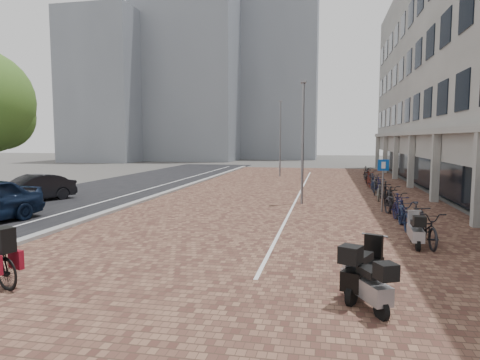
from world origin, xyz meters
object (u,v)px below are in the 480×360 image
scooter_back (366,281)px  parking_sign (383,178)px  scooter_front (416,230)px  scooter_mid (363,268)px  car_dark (32,188)px

scooter_back → parking_sign: size_ratio=0.67×
scooter_front → scooter_back: scooter_back is taller
scooter_mid → scooter_back: bearing=-66.2°
scooter_mid → scooter_front: bearing=91.5°
scooter_front → parking_sign: bearing=94.8°
car_dark → scooter_mid: size_ratio=2.40×
scooter_mid → parking_sign: 10.15m
car_dark → scooter_mid: bearing=-8.4°
scooter_front → car_dark: bearing=164.6°
scooter_front → scooter_mid: bearing=-110.1°
parking_sign → car_dark: bearing=166.5°
scooter_mid → scooter_back: scooter_mid is taller
car_dark → parking_sign: 16.44m
scooter_back → scooter_mid: bearing=63.1°
scooter_back → scooter_front: bearing=43.4°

